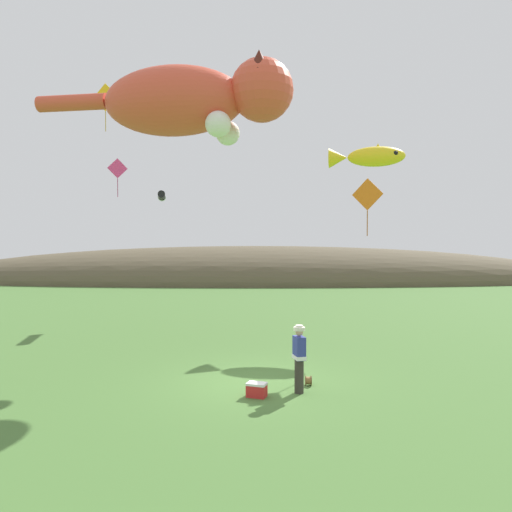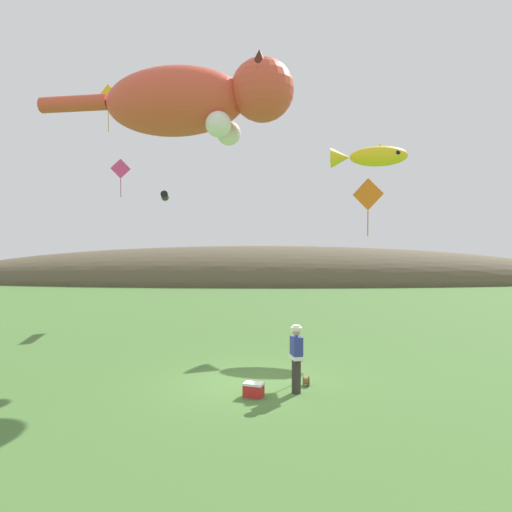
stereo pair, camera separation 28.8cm
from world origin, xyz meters
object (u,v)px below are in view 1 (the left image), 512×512
Objects in this scene: picnic_cooler at (257,390)px; kite_giant_cat at (193,101)px; kite_diamond_gold at (106,98)px; kite_diamond_pink at (118,169)px; kite_tube_streamer at (162,196)px; kite_diamond_orange at (368,195)px; festival_attendant at (299,357)px; kite_fish_windsock at (368,157)px; kite_spool at (309,381)px.

kite_giant_cat is (-2.38, 6.22, 8.96)m from picnic_cooler.
kite_diamond_pink is at bearing 87.18° from kite_diamond_gold.
kite_tube_streamer is 2.60m from kite_diamond_pink.
kite_diamond_pink reaches higher than kite_diamond_orange.
festival_attendant is 15.31m from kite_diamond_pink.
kite_diamond_pink is (-11.64, 2.17, -0.23)m from kite_fish_windsock.
picnic_cooler is 0.26× the size of kite_diamond_gold.
kite_diamond_pink is at bearing 148.06° from kite_diamond_orange.
kite_fish_windsock is at bearing 77.54° from kite_diamond_orange.
kite_fish_windsock is (7.29, 3.39, -1.51)m from kite_giant_cat.
kite_diamond_orange is 1.09× the size of kite_diamond_pink.
festival_attendant is 0.18× the size of kite_giant_cat.
kite_spool is at bearing -54.07° from kite_giant_cat.
kite_diamond_orange is (2.82, 4.82, 4.60)m from festival_attendant.
kite_fish_windsock is at bearing -19.83° from kite_tube_streamer.
kite_fish_windsock is (4.91, 9.60, 7.45)m from picnic_cooler.
kite_spool is 0.14× the size of kite_diamond_pink.
kite_giant_cat is 7.27m from kite_diamond_pink.
kite_diamond_orange is 12.69m from kite_diamond_pink.
kite_giant_cat reaches higher than kite_spool.
kite_diamond_orange is (8.78, -7.99, -0.66)m from kite_tube_streamer.
picnic_cooler is at bearing -127.39° from kite_diamond_orange.
kite_diamond_gold is at bearing -123.73° from kite_tube_streamer.
kite_tube_streamer is (-6.27, 12.15, 6.09)m from kite_spool.
festival_attendant is at bearing -112.27° from kite_fish_windsock.
kite_tube_streamer is 0.95× the size of kite_diamond_orange.
kite_spool is 0.47× the size of picnic_cooler.
kite_fish_windsock reaches higher than kite_diamond_pink.
kite_diamond_pink is at bearing 119.78° from picnic_cooler.
festival_attendant is 1.10m from kite_spool.
kite_tube_streamer is at bearing 110.32° from picnic_cooler.
kite_diamond_pink is at bearing 127.06° from kite_spool.
kite_diamond_pink is (-7.84, 11.46, 6.45)m from festival_attendant.
kite_spool is 16.05m from kite_diamond_gold.
festival_attendant is 15.78m from kite_diamond_gold.
kite_giant_cat is 4.61× the size of kite_diamond_gold.
kite_giant_cat reaches higher than picnic_cooler.
kite_diamond_orange is at bearing -42.33° from kite_tube_streamer.
kite_fish_windsock is at bearing 67.95° from kite_spool.
festival_attendant is at bearing -65.05° from kite_tube_streamer.
kite_fish_windsock is at bearing -2.88° from kite_diamond_gold.
kite_diamond_gold is 3.37m from kite_diamond_pink.
kite_giant_cat is 7.33m from kite_diamond_orange.
kite_giant_cat is at bearing 110.97° from picnic_cooler.
kite_giant_cat is at bearing -51.91° from kite_diamond_pink.
picnic_cooler is at bearing -56.23° from kite_diamond_gold.
picnic_cooler is at bearing -69.03° from kite_giant_cat.
kite_spool is 11.95m from kite_fish_windsock.
kite_giant_cat is (-3.80, 5.24, 9.01)m from kite_spool.
kite_diamond_gold is at bearing 177.12° from kite_fish_windsock.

